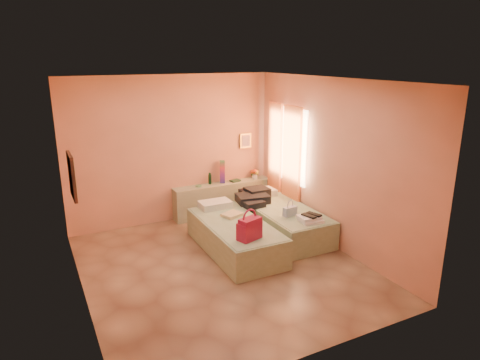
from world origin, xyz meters
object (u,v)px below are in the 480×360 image
object	(u,v)px
bed_right	(283,221)
water_bottle	(210,179)
headboard_ledge	(223,199)
towel_stack	(311,219)
blue_handbag	(290,211)
flower_vase	(255,173)
bed_left	(235,237)
magenta_handbag	(249,228)
green_book	(235,181)

from	to	relation	value
bed_right	water_bottle	world-z (taller)	water_bottle
headboard_ledge	towel_stack	distance (m)	2.28
water_bottle	blue_handbag	bearing A→B (deg)	-69.96
flower_vase	towel_stack	bearing A→B (deg)	-94.18
bed_right	flower_vase	distance (m)	1.54
headboard_ledge	flower_vase	size ratio (longest dim) A/B	8.40
bed_left	water_bottle	world-z (taller)	water_bottle
magenta_handbag	flower_vase	bearing A→B (deg)	41.89
flower_vase	towel_stack	world-z (taller)	flower_vase
water_bottle	magenta_handbag	world-z (taller)	water_bottle
towel_stack	blue_handbag	bearing A→B (deg)	110.48
bed_right	flower_vase	xyz separation A→B (m)	(0.21, 1.43, 0.52)
bed_right	green_book	distance (m)	1.52
green_book	towel_stack	world-z (taller)	green_book
magenta_handbag	towel_stack	distance (m)	1.23
green_book	towel_stack	bearing A→B (deg)	-93.48
bed_right	towel_stack	distance (m)	0.82
bed_right	bed_left	bearing A→B (deg)	-167.40
bed_left	blue_handbag	size ratio (longest dim) A/B	8.20
bed_right	green_book	world-z (taller)	green_book
bed_left	headboard_ledge	bearing A→B (deg)	72.32
bed_right	magenta_handbag	xyz separation A→B (m)	(-1.17, -0.91, 0.42)
bed_left	flower_vase	distance (m)	2.16
bed_left	blue_handbag	bearing A→B (deg)	-7.41
blue_handbag	towel_stack	distance (m)	0.42
headboard_ledge	magenta_handbag	world-z (taller)	magenta_handbag
flower_vase	towel_stack	xyz separation A→B (m)	(-0.16, -2.19, -0.22)
bed_right	blue_handbag	bearing A→B (deg)	-104.08
magenta_handbag	water_bottle	bearing A→B (deg)	63.20
headboard_ledge	bed_left	size ratio (longest dim) A/B	1.02
magenta_handbag	towel_stack	bearing A→B (deg)	-10.61
water_bottle	flower_vase	distance (m)	0.99
headboard_ledge	bed_left	xyz separation A→B (m)	(-0.55, -1.67, -0.08)
blue_handbag	headboard_ledge	bearing A→B (deg)	95.01
magenta_handbag	blue_handbag	size ratio (longest dim) A/B	1.47
headboard_ledge	bed_right	size ratio (longest dim) A/B	1.02
headboard_ledge	flower_vase	world-z (taller)	flower_vase
bed_left	bed_right	bearing A→B (deg)	12.60
water_bottle	flower_vase	bearing A→B (deg)	-4.12
bed_right	towel_stack	bearing A→B (deg)	-85.65
towel_stack	headboard_ledge	bearing A→B (deg)	104.72
bed_right	water_bottle	distance (m)	1.77
towel_stack	bed_right	bearing A→B (deg)	93.88
blue_handbag	bed_left	bearing A→B (deg)	163.70
water_bottle	blue_handbag	distance (m)	2.00
blue_handbag	towel_stack	xyz separation A→B (m)	(0.15, -0.39, -0.03)
flower_vase	magenta_handbag	size ratio (longest dim) A/B	0.68
headboard_ledge	blue_handbag	xyz separation A→B (m)	(0.43, -1.80, 0.25)
water_bottle	magenta_handbag	xyz separation A→B (m)	(-0.39, -2.41, -0.09)
headboard_ledge	blue_handbag	size ratio (longest dim) A/B	8.41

